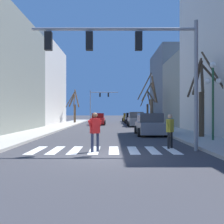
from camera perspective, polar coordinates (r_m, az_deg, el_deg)
The scene contains 17 objects.
ground_plane at distance 10.71m, azimuth -1.82°, elevation -9.54°, with size 240.00×240.00×0.00m, color #38383D.
building_row_right at distance 28.59m, azimuth 20.66°, elevation 7.77°, with size 6.00×43.12×13.65m.
crosswalk_stripes at distance 12.29m, azimuth -1.56°, elevation -8.29°, with size 6.75×2.60×0.01m.
traffic_signal_near at distance 12.28m, azimuth 4.82°, elevation 12.64°, with size 7.58×0.28×5.96m.
traffic_signal_far at distance 55.13m, azimuth -2.88°, elevation 2.89°, with size 5.93×0.28×6.31m.
street_lamp_right_corner at distance 16.31m, azimuth 21.28°, elevation 5.55°, with size 0.95×0.36×4.54m.
car_parked_right_mid at distance 35.94m, azimuth -2.87°, elevation -1.62°, with size 1.98×4.35×1.60m.
car_parked_left_near at distance 20.29m, azimuth 8.40°, elevation -2.79°, with size 2.13×4.30×1.68m.
car_parked_left_mid at distance 32.22m, azimuth 5.38°, elevation -1.68°, with size 2.08×4.42×1.78m.
car_parked_right_far at distance 47.36m, azimuth 3.69°, elevation -1.24°, with size 2.11×4.13×1.57m.
car_parked_left_far at distance 40.28m, azimuth 4.38°, elevation -1.41°, with size 2.01×4.85×1.64m.
pedestrian_waiting_at_curb at distance 11.69m, azimuth -3.56°, elevation -3.63°, with size 0.64×0.55×1.75m.
pedestrian_near_right_corner at distance 13.10m, azimuth 12.68°, elevation -3.41°, with size 0.53×0.61×1.68m.
street_tree_left_far at distance 33.64m, azimuth 8.71°, elevation 2.23°, with size 2.83×2.72×6.62m.
street_tree_right_mid at distance 43.76m, azimuth 8.15°, elevation 1.28°, with size 3.03×2.66×5.23m.
street_tree_right_near at distance 18.36m, azimuth 19.24°, elevation 3.19°, with size 3.06×3.17×5.63m.
street_tree_left_near at distance 40.68m, azimuth -8.06°, elevation 1.12°, with size 2.44×2.01×5.08m.
Camera 1 is at (0.37, -10.56, 1.78)m, focal length 42.00 mm.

